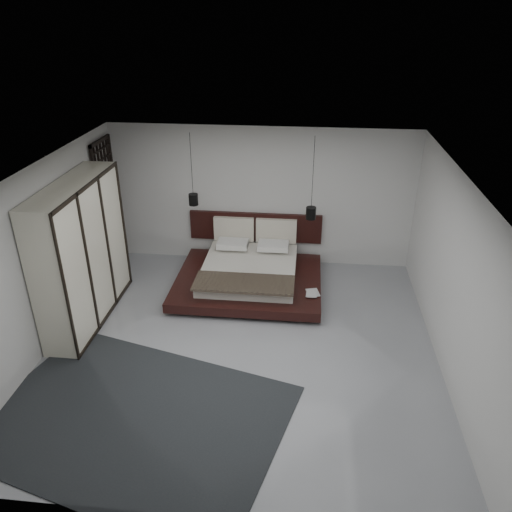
# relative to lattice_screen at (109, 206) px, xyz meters

# --- Properties ---
(floor) EXTENTS (6.00, 6.00, 0.00)m
(floor) POSITION_rel_lattice_screen_xyz_m (2.95, -2.45, -1.30)
(floor) COLOR #93969B
(floor) RESTS_ON ground
(ceiling) EXTENTS (6.00, 6.00, 0.00)m
(ceiling) POSITION_rel_lattice_screen_xyz_m (2.95, -2.45, 1.50)
(ceiling) COLOR white
(ceiling) RESTS_ON wall_back
(wall_back) EXTENTS (6.00, 0.00, 6.00)m
(wall_back) POSITION_rel_lattice_screen_xyz_m (2.95, 0.55, 0.10)
(wall_back) COLOR silver
(wall_back) RESTS_ON floor
(wall_front) EXTENTS (6.00, 0.00, 6.00)m
(wall_front) POSITION_rel_lattice_screen_xyz_m (2.95, -5.45, 0.10)
(wall_front) COLOR silver
(wall_front) RESTS_ON floor
(wall_left) EXTENTS (0.00, 6.00, 6.00)m
(wall_left) POSITION_rel_lattice_screen_xyz_m (-0.05, -2.45, 0.10)
(wall_left) COLOR silver
(wall_left) RESTS_ON floor
(wall_right) EXTENTS (0.00, 6.00, 6.00)m
(wall_right) POSITION_rel_lattice_screen_xyz_m (5.95, -2.45, 0.10)
(wall_right) COLOR silver
(wall_right) RESTS_ON floor
(lattice_screen) EXTENTS (0.05, 0.90, 2.60)m
(lattice_screen) POSITION_rel_lattice_screen_xyz_m (0.00, 0.00, 0.00)
(lattice_screen) COLOR black
(lattice_screen) RESTS_ON floor
(bed) EXTENTS (2.69, 2.36, 1.06)m
(bed) POSITION_rel_lattice_screen_xyz_m (2.84, -0.54, -1.02)
(bed) COLOR black
(bed) RESTS_ON floor
(book_lower) EXTENTS (0.27, 0.32, 0.03)m
(book_lower) POSITION_rel_lattice_screen_xyz_m (3.95, -1.18, -1.04)
(book_lower) COLOR #99724C
(book_lower) RESTS_ON bed
(book_upper) EXTENTS (0.21, 0.28, 0.02)m
(book_upper) POSITION_rel_lattice_screen_xyz_m (3.93, -1.21, -1.01)
(book_upper) COLOR #99724C
(book_upper) RESTS_ON book_lower
(pendant_left) EXTENTS (0.18, 0.18, 1.36)m
(pendant_left) POSITION_rel_lattice_screen_xyz_m (1.74, -0.12, 0.25)
(pendant_left) COLOR black
(pendant_left) RESTS_ON ceiling
(pendant_right) EXTENTS (0.19, 0.19, 1.55)m
(pendant_right) POSITION_rel_lattice_screen_xyz_m (3.95, -0.12, 0.07)
(pendant_right) COLOR black
(pendant_right) RESTS_ON ceiling
(wardrobe) EXTENTS (0.58, 2.44, 2.39)m
(wardrobe) POSITION_rel_lattice_screen_xyz_m (0.25, -1.88, -0.10)
(wardrobe) COLOR silver
(wardrobe) RESTS_ON floor
(rug) EXTENTS (4.40, 3.63, 0.02)m
(rug) POSITION_rel_lattice_screen_xyz_m (1.75, -4.15, -1.29)
(rug) COLOR black
(rug) RESTS_ON floor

